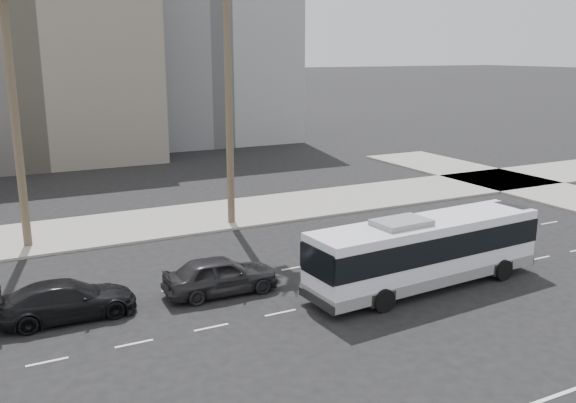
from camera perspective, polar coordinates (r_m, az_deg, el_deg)
ground at (r=28.54m, az=10.26°, el=-7.91°), size 700.00×700.00×0.00m
sidewalk_north at (r=41.26m, az=-2.81°, el=-0.79°), size 120.00×7.00×0.15m
midrise_beige_west at (r=66.09m, az=-23.79°, el=11.38°), size 24.00×18.00×18.00m
midrise_gray_center at (r=76.94m, az=-8.94°, el=15.51°), size 20.00×20.00×26.00m
highrise_far at (r=294.56m, az=-10.46°, el=17.35°), size 22.00×22.00×60.00m
city_bus at (r=28.39m, az=12.66°, el=-4.36°), size 11.84×3.33×3.36m
car_a at (r=27.39m, az=-6.28°, el=-6.78°), size 2.20×5.12×1.72m
car_b at (r=26.34m, az=-19.81°, el=-8.59°), size 2.31×5.43×1.56m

